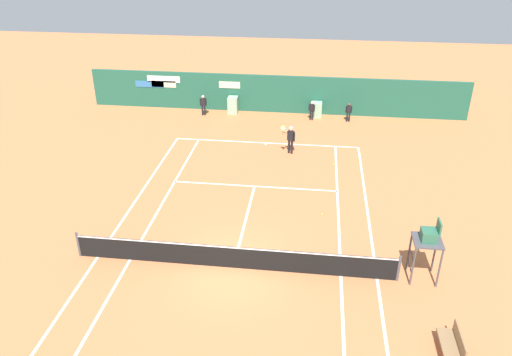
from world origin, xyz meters
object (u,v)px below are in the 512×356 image
Objects in this scene: player_bench at (453,343)px; tennis_ball_by_sideline at (322,214)px; ball_kid_centre_post at (312,109)px; ball_kid_right_post at (349,111)px; tennis_ball_near_service_line at (334,164)px; umpire_chair at (428,240)px; player_on_baseline at (290,138)px; ball_kid_left_post at (203,104)px.

tennis_ball_by_sideline is (-3.85, 7.55, -0.47)m from player_bench.
ball_kid_centre_post is 2.35m from ball_kid_right_post.
player_bench is 19.69× the size of tennis_ball_by_sideline.
player_bench is 13.10m from tennis_ball_near_service_line.
player_bench is (0.25, -3.64, -1.15)m from umpire_chair.
player_bench is 0.75× the size of player_on_baseline.
tennis_ball_near_service_line is (-3.02, 9.04, -1.63)m from umpire_chair.
ball_kid_right_post is (3.39, 5.32, -0.23)m from player_on_baseline.
player_on_baseline is at bearing 22.33° from player_bench.
player_on_baseline reaches higher than player_bench.
umpire_chair reaches higher than tennis_ball_by_sideline.
ball_kid_centre_post is (-4.63, 19.14, 0.21)m from player_bench.
player_on_baseline is (-5.43, 10.18, -0.72)m from umpire_chair.
player_on_baseline is at bearing 57.80° from ball_kid_right_post.
player_bench is at bearing -62.99° from tennis_ball_by_sideline.
player_on_baseline is 5.42m from ball_kid_centre_post.
umpire_chair is 36.15× the size of tennis_ball_near_service_line.
ball_kid_centre_post is (-4.38, 15.50, -0.95)m from umpire_chair.
umpire_chair is 15.66m from ball_kid_right_post.
ball_kid_left_post is 1.10× the size of ball_kid_centre_post.
tennis_ball_near_service_line is at bearing 81.67° from ball_kid_right_post.
ball_kid_left_post is at bearing 11.36° from ball_kid_centre_post.
player_bench is 8.49m from tennis_ball_by_sideline.
umpire_chair reaches higher than tennis_ball_near_service_line.
ball_kid_left_post is (-6.06, 5.32, -0.15)m from player_on_baseline.
tennis_ball_by_sideline is (-1.57, -11.58, -0.68)m from ball_kid_right_post.
ball_kid_right_post is at bearing 81.33° from tennis_ball_near_service_line.
player_on_baseline is 26.35× the size of tennis_ball_near_service_line.
tennis_ball_by_sideline is at bearing 128.87° from player_on_baseline.
ball_kid_left_post is at bearing 31.51° from player_bench.
tennis_ball_by_sideline is 5.16m from tennis_ball_near_service_line.
ball_kid_left_post is (-11.48, 15.50, -0.87)m from umpire_chair.
tennis_ball_near_service_line is (1.36, -6.46, -0.68)m from ball_kid_centre_post.
ball_kid_centre_post is 18.23× the size of tennis_ball_near_service_line.
ball_kid_left_post reaches higher than ball_kid_centre_post.
tennis_ball_by_sideline and tennis_ball_near_service_line have the same top height.
ball_kid_right_post reaches higher than tennis_ball_by_sideline.
tennis_ball_near_service_line is (-3.27, 12.67, -0.47)m from player_bench.
tennis_ball_by_sideline is (1.83, -6.27, -0.91)m from player_on_baseline.
umpire_chair is 1.84× the size of player_bench.
player_bench is at bearing 114.97° from ball_kid_centre_post.
ball_kid_centre_post is at bearing 15.80° from umpire_chair.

